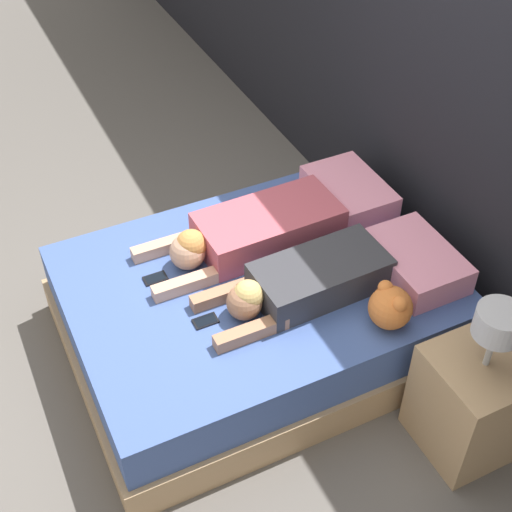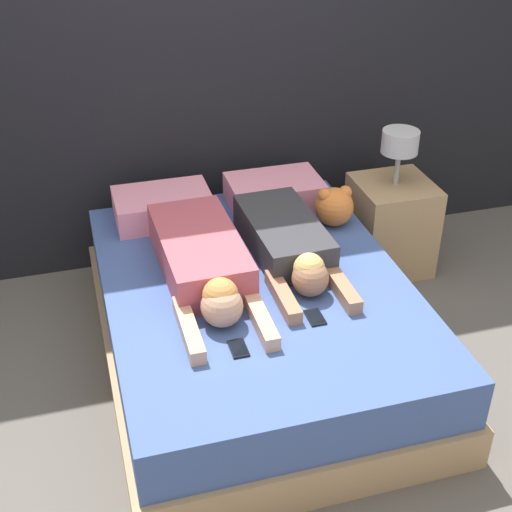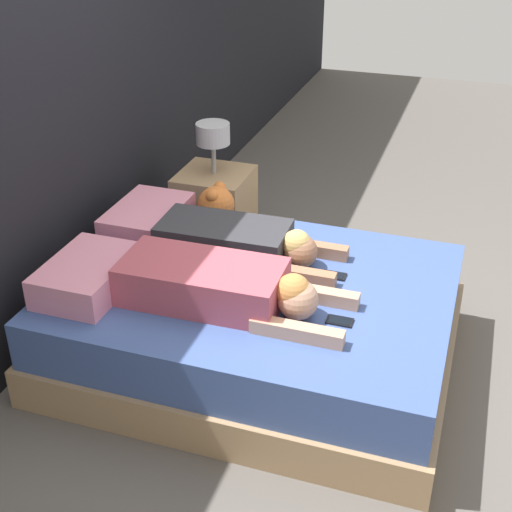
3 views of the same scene
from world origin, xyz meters
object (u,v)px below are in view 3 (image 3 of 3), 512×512
object	(u,v)px
person_left	(222,286)
person_right	(241,242)
cell_phone_left	(340,321)
plush_toy	(216,204)
bed	(256,321)
cell_phone_right	(334,275)
pillow_head_right	(148,219)
nightstand	(215,209)
pillow_head_left	(88,275)

from	to	relation	value
person_left	person_right	size ratio (longest dim) A/B	1.13
person_left	person_right	distance (m)	0.47
person_left	cell_phone_left	world-z (taller)	person_left
person_right	plush_toy	xyz separation A→B (m)	(0.36, 0.29, 0.03)
bed	cell_phone_right	world-z (taller)	cell_phone_right
pillow_head_right	cell_phone_left	distance (m)	1.37
cell_phone_left	plush_toy	xyz separation A→B (m)	(0.80, 0.93, 0.11)
person_right	cell_phone_left	world-z (taller)	person_right
cell_phone_left	plush_toy	world-z (taller)	plush_toy
person_left	nightstand	distance (m)	1.43
pillow_head_left	cell_phone_left	distance (m)	1.26
pillow_head_right	person_left	xyz separation A→B (m)	(-0.57, -0.68, 0.02)
pillow_head_left	plush_toy	size ratio (longest dim) A/B	2.36
person_right	cell_phone_left	xyz separation A→B (m)	(-0.44, -0.64, -0.08)
person_left	person_right	bearing A→B (deg)	7.91
pillow_head_right	person_right	bearing A→B (deg)	-100.34
person_left	bed	bearing A→B (deg)	-20.98
cell_phone_left	nightstand	distance (m)	1.70
person_right	cell_phone_right	xyz separation A→B (m)	(-0.04, -0.52, -0.08)
pillow_head_left	cell_phone_right	size ratio (longest dim) A/B	4.38
cell_phone_right	plush_toy	world-z (taller)	plush_toy
person_right	pillow_head_left	bearing A→B (deg)	132.20
person_right	nightstand	xyz separation A→B (m)	(0.83, 0.48, -0.25)
pillow_head_left	nightstand	bearing A→B (deg)	-5.22
bed	person_left	bearing A→B (deg)	159.02
pillow_head_left	person_right	xyz separation A→B (m)	(0.55, -0.61, 0.01)
bed	pillow_head_right	world-z (taller)	pillow_head_right
bed	nightstand	distance (m)	1.23
pillow_head_right	person_left	world-z (taller)	person_left
bed	person_left	size ratio (longest dim) A/B	1.78
cell_phone_left	nightstand	world-z (taller)	nightstand
pillow_head_left	cell_phone_right	world-z (taller)	pillow_head_left
bed	cell_phone_right	xyz separation A→B (m)	(0.18, -0.37, 0.25)
bed	plush_toy	distance (m)	0.81
person_left	nightstand	bearing A→B (deg)	23.05
person_right	cell_phone_right	bearing A→B (deg)	-94.63
pillow_head_left	plush_toy	world-z (taller)	plush_toy
cell_phone_left	person_left	bearing A→B (deg)	92.31
pillow_head_left	cell_phone_right	distance (m)	1.25
person_right	cell_phone_right	distance (m)	0.53
cell_phone_left	plush_toy	bearing A→B (deg)	49.29
person_left	plush_toy	bearing A→B (deg)	23.09
cell_phone_left	plush_toy	distance (m)	1.23
bed	plush_toy	xyz separation A→B (m)	(0.58, 0.44, 0.36)
bed	cell_phone_left	xyz separation A→B (m)	(-0.22, -0.48, 0.25)
pillow_head_right	nightstand	bearing A→B (deg)	-10.00
plush_toy	pillow_head_right	bearing A→B (deg)	127.29
person_left	nightstand	xyz separation A→B (m)	(1.29, 0.55, -0.26)
pillow_head_left	person_left	size ratio (longest dim) A/B	0.48
nightstand	person_left	bearing A→B (deg)	-156.95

